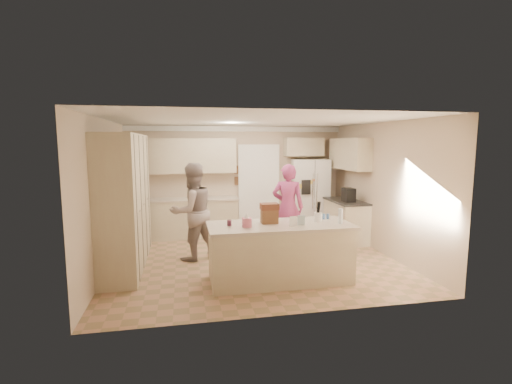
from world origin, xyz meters
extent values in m
cube|color=#A5795E|center=(0.00, 0.00, -0.01)|extent=(5.20, 4.60, 0.02)
cube|color=white|center=(0.00, 0.00, 2.61)|extent=(5.20, 4.60, 0.02)
cube|color=#C4AE94|center=(0.00, 2.31, 1.30)|extent=(5.20, 0.02, 2.60)
cube|color=#C4AE94|center=(0.00, -2.31, 1.30)|extent=(5.20, 0.02, 2.60)
cube|color=#C4AE94|center=(-2.61, 0.00, 1.30)|extent=(0.02, 4.60, 2.60)
cube|color=#C4AE94|center=(2.61, 0.00, 1.30)|extent=(0.02, 4.60, 2.60)
cube|color=white|center=(0.00, 2.26, 2.53)|extent=(5.20, 0.08, 0.12)
cube|color=beige|center=(-2.30, 0.20, 1.18)|extent=(0.60, 2.60, 2.35)
cube|color=beige|center=(-1.15, 2.00, 0.44)|extent=(2.20, 0.60, 0.88)
cube|color=beige|center=(-1.15, 1.99, 0.90)|extent=(2.24, 0.63, 0.04)
cube|color=beige|center=(-1.15, 2.12, 1.90)|extent=(2.20, 0.35, 0.80)
cube|color=black|center=(0.55, 2.28, 1.05)|extent=(0.90, 0.06, 2.10)
cube|color=white|center=(0.55, 2.24, 1.05)|extent=(1.02, 0.03, 2.22)
cube|color=brown|center=(0.02, 2.27, 1.55)|extent=(0.15, 0.02, 0.20)
cube|color=brown|center=(0.02, 2.27, 1.28)|extent=(0.15, 0.02, 0.20)
cube|color=white|center=(1.80, 2.07, 0.90)|extent=(1.01, 0.85, 1.80)
cube|color=gray|center=(1.80, 1.71, 0.90)|extent=(0.02, 0.02, 1.78)
cube|color=black|center=(1.58, 1.70, 1.15)|extent=(0.22, 0.03, 0.35)
cylinder|color=silver|center=(1.75, 1.70, 1.05)|extent=(0.02, 0.02, 0.85)
cylinder|color=silver|center=(1.85, 1.70, 1.05)|extent=(0.02, 0.02, 0.85)
cube|color=beige|center=(1.65, 2.12, 2.10)|extent=(0.95, 0.35, 0.45)
cube|color=beige|center=(2.30, 1.00, 0.44)|extent=(0.60, 1.20, 0.88)
cube|color=#2D2B28|center=(2.29, 1.00, 0.90)|extent=(0.63, 1.24, 0.04)
cube|color=beige|center=(2.43, 1.20, 1.95)|extent=(0.35, 1.50, 0.70)
cube|color=black|center=(2.25, 0.80, 1.07)|extent=(0.22, 0.28, 0.30)
cube|color=beige|center=(0.20, -1.10, 0.44)|extent=(2.20, 0.90, 0.88)
cube|color=beige|center=(0.20, -1.10, 0.90)|extent=(2.28, 0.96, 0.05)
cylinder|color=white|center=(0.85, -1.05, 1.00)|extent=(0.13, 0.13, 0.15)
cube|color=#D46A8D|center=(-0.35, -1.20, 1.00)|extent=(0.13, 0.13, 0.14)
cone|color=white|center=(-0.35, -1.20, 1.10)|extent=(0.08, 0.08, 0.08)
cube|color=brown|center=(0.05, -1.00, 1.04)|extent=(0.26, 0.18, 0.22)
cube|color=#592D1E|center=(0.05, -1.00, 1.20)|extent=(0.28, 0.20, 0.10)
cylinder|color=#59263F|center=(-0.60, -1.05, 0.97)|extent=(0.07, 0.07, 0.09)
cube|color=white|center=(0.35, -1.30, 1.01)|extent=(0.12, 0.06, 0.16)
cube|color=silver|center=(0.50, -1.25, 1.01)|extent=(0.12, 0.05, 0.16)
cylinder|color=silver|center=(1.15, -1.25, 1.04)|extent=(0.07, 0.07, 0.24)
cylinder|color=#4570B0|center=(1.02, -0.88, 0.97)|extent=(0.05, 0.05, 0.09)
cylinder|color=#4570B0|center=(1.09, -0.88, 0.97)|extent=(0.05, 0.05, 0.09)
imported|color=gray|center=(-1.13, 0.30, 0.92)|extent=(1.11, 1.03, 1.83)
imported|color=#9D2D62|center=(0.82, 0.59, 0.89)|extent=(0.76, 0.63, 1.78)
camera|label=1|loc=(-1.29, -6.65, 2.20)|focal=26.00mm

